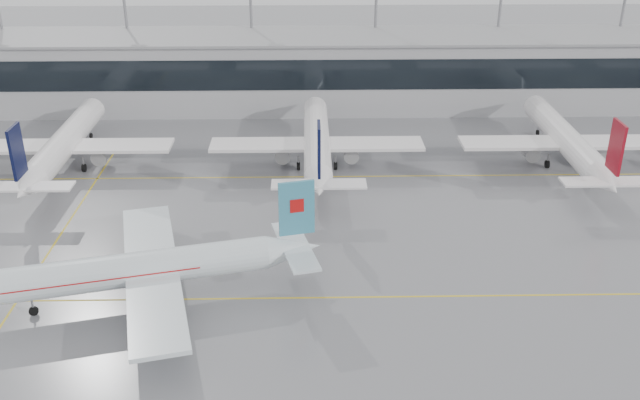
{
  "coord_description": "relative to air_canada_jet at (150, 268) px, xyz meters",
  "views": [
    {
      "loc": [
        -1.46,
        -59.44,
        38.89
      ],
      "look_at": [
        0.0,
        12.0,
        5.0
      ],
      "focal_mm": 40.0,
      "sensor_mm": 36.0,
      "label": 1
    }
  ],
  "objects": [
    {
      "name": "parked_jet_b",
      "position": [
        -18.27,
        33.48,
        0.26
      ],
      "size": [
        29.64,
        36.96,
        11.72
      ],
      "rotation": [
        0.0,
        0.0,
        1.57
      ],
      "color": "white",
      "rests_on": "ground"
    },
    {
      "name": "air_canada_jet",
      "position": [
        0.0,
        0.0,
        0.0
      ],
      "size": [
        34.92,
        28.05,
        10.93
      ],
      "rotation": [
        0.0,
        0.0,
        3.38
      ],
      "color": "silver",
      "rests_on": "ground"
    },
    {
      "name": "terminal",
      "position": [
        16.73,
        61.79,
        2.55
      ],
      "size": [
        180.0,
        15.0,
        12.0
      ],
      "primitive_type": "cube",
      "color": "#A5A5A9",
      "rests_on": "ground"
    },
    {
      "name": "ground",
      "position": [
        16.73,
        -0.21,
        -3.45
      ],
      "size": [
        320.0,
        320.0,
        0.0
      ],
      "primitive_type": "plane",
      "color": "slate",
      "rests_on": "ground"
    },
    {
      "name": "parked_jet_d",
      "position": [
        51.73,
        33.48,
        0.26
      ],
      "size": [
        29.64,
        36.96,
        11.72
      ],
      "rotation": [
        0.0,
        0.0,
        1.57
      ],
      "color": "white",
      "rests_on": "ground"
    },
    {
      "name": "taxi_line_main",
      "position": [
        16.73,
        -0.21,
        -3.44
      ],
      "size": [
        120.0,
        0.25,
        0.01
      ],
      "primitive_type": "cube",
      "color": "gold",
      "rests_on": "ground"
    },
    {
      "name": "terminal_roof",
      "position": [
        16.73,
        61.79,
        8.75
      ],
      "size": [
        182.0,
        16.0,
        0.4
      ],
      "primitive_type": "cube",
      "color": "gray",
      "rests_on": "ground"
    },
    {
      "name": "light_masts",
      "position": [
        16.73,
        67.79,
        9.9
      ],
      "size": [
        156.4,
        1.0,
        22.6
      ],
      "color": "gray",
      "rests_on": "ground"
    },
    {
      "name": "parked_jet_c",
      "position": [
        16.73,
        33.48,
        0.26
      ],
      "size": [
        29.64,
        36.96,
        11.72
      ],
      "rotation": [
        0.0,
        0.0,
        1.57
      ],
      "color": "white",
      "rests_on": "ground"
    },
    {
      "name": "taxi_line_north",
      "position": [
        16.73,
        29.79,
        -3.44
      ],
      "size": [
        120.0,
        0.25,
        0.01
      ],
      "primitive_type": "cube",
      "color": "gold",
      "rests_on": "ground"
    },
    {
      "name": "taxi_line_cross",
      "position": [
        -13.27,
        14.79,
        -3.44
      ],
      "size": [
        0.25,
        60.0,
        0.01
      ],
      "primitive_type": "cube",
      "color": "gold",
      "rests_on": "ground"
    },
    {
      "name": "terminal_glass",
      "position": [
        16.73,
        54.24,
        4.05
      ],
      "size": [
        180.0,
        0.2,
        5.0
      ],
      "primitive_type": "cube",
      "color": "black",
      "rests_on": "ground"
    }
  ]
}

